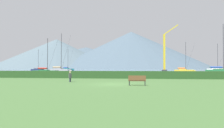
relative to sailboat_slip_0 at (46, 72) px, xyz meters
name	(u,v)px	position (x,y,z in m)	size (l,w,h in m)	color
ground_plane	(113,84)	(20.81, -28.19, -0.59)	(1000.00, 1000.00, 0.00)	#477038
harbor_water	(135,70)	(20.81, 108.81, -0.59)	(320.00, 246.00, 0.00)	slate
hedge_line	(122,75)	(20.81, -17.19, -0.01)	(80.00, 1.20, 1.16)	#284C23
sailboat_slip_0	(46,72)	(0.00, 0.00, 0.00)	(7.15, 2.43, 9.16)	#236B38
sailboat_slip_2	(67,69)	(-13.75, 53.15, 0.10)	(8.32, 4.26, 11.52)	#19707A
sailboat_slip_3	(216,70)	(58.23, 48.35, 0.17)	(9.13, 4.81, 12.53)	white
sailboat_slip_4	(60,70)	(-2.25, 14.74, 0.14)	(8.80, 3.82, 12.85)	#9E9EA3
sailboat_slip_5	(38,70)	(-21.85, 37.34, 0.01)	(7.22, 3.94, 9.79)	navy
sailboat_slip_7	(184,71)	(38.53, 21.52, 0.01)	(7.16, 3.88, 10.32)	gold
sailboat_slip_8	(221,71)	(43.99, 5.36, 0.12)	(8.43, 4.52, 12.67)	#236B38
park_bench_near_path	(137,80)	(23.22, -29.41, -0.06)	(1.65, 0.48, 0.95)	brown
person_seated_viewer	(70,76)	(15.32, -25.66, 0.09)	(0.36, 0.57, 1.25)	#2D3347
dock_crane	(165,55)	(34.05, 37.08, 6.30)	(6.69, 2.00, 19.43)	#333338
distant_hill_west_ridge	(131,50)	(10.97, 291.77, 30.26)	(256.11, 256.11, 61.70)	#4C6070
distant_hill_central_peak	(57,54)	(-113.63, 276.85, 24.05)	(206.98, 206.98, 49.29)	slate
distant_hill_east_ridge	(86,58)	(-87.50, 370.62, 21.67)	(342.54, 342.54, 44.53)	#4C6070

